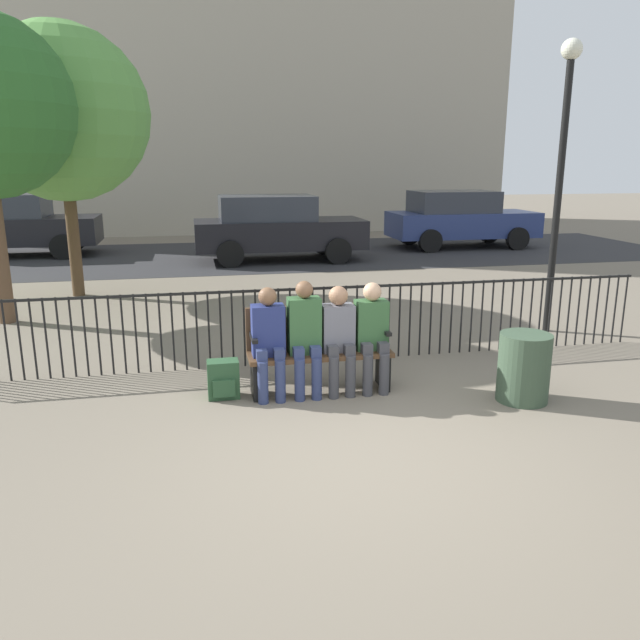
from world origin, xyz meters
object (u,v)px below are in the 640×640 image
tree_1 (61,114)px  seated_person_2 (339,334)px  seated_person_0 (269,337)px  seated_person_3 (372,331)px  lamp_post (563,147)px  park_bench (319,346)px  trash_bin (524,368)px  parked_car_2 (460,218)px  parked_car_1 (11,224)px  seated_person_1 (305,333)px  parked_car_0 (276,227)px  backpack (223,380)px

tree_1 → seated_person_2: bearing=-58.5°
seated_person_0 → seated_person_3: (1.12, 0.00, 0.01)m
lamp_post → park_bench: bearing=-155.8°
seated_person_2 → lamp_post: bearing=27.1°
trash_bin → parked_car_2: bearing=69.3°
seated_person_2 → parked_car_1: 13.02m
tree_1 → parked_car_1: 6.61m
seated_person_1 → parked_car_1: 12.85m
park_bench → seated_person_3: bearing=-12.8°
park_bench → parked_car_0: (0.79, 9.23, 0.36)m
seated_person_0 → seated_person_2: size_ratio=1.01×
seated_person_0 → trash_bin: (2.57, -0.63, -0.30)m
seated_person_1 → parked_car_1: size_ratio=0.29×
parked_car_1 → parked_car_2: same height
seated_person_0 → seated_person_2: bearing=-0.1°
seated_person_1 → tree_1: bearing=118.8°
seated_person_3 → parked_car_2: size_ratio=0.28×
seated_person_1 → seated_person_2: size_ratio=1.06×
park_bench → seated_person_2: 0.28m
lamp_post → parked_car_0: (-2.98, 7.53, -1.78)m
seated_person_0 → parked_car_0: bearing=81.8°
seated_person_3 → parked_car_2: bearing=61.9°
seated_person_2 → seated_person_3: seated_person_3 is taller
park_bench → seated_person_3: (0.56, -0.13, 0.17)m
backpack → parked_car_2: size_ratio=0.10×
seated_person_2 → parked_car_0: size_ratio=0.28×
tree_1 → parked_car_1: (-2.51, 5.63, -2.39)m
seated_person_3 → lamp_post: 4.18m
seated_person_0 → parked_car_2: parked_car_2 is taller
park_bench → seated_person_0: 0.59m
lamp_post → trash_bin: (-1.76, -2.46, -2.26)m
park_bench → seated_person_2: seated_person_2 is taller
seated_person_3 → tree_1: tree_1 is taller
park_bench → lamp_post: lamp_post is taller
seated_person_0 → backpack: (-0.48, 0.07, -0.46)m
seated_person_1 → lamp_post: 4.76m
seated_person_1 → backpack: size_ratio=3.03×
seated_person_0 → seated_person_1: (0.38, 0.00, 0.02)m
parked_car_0 → parked_car_1: same height
backpack → trash_bin: bearing=-13.0°
park_bench → backpack: bearing=-177.0°
park_bench → tree_1: tree_1 is taller
parked_car_0 → trash_bin: 10.07m
lamp_post → trash_bin: lamp_post is taller
parked_car_1 → trash_bin: bearing=-56.9°
backpack → parked_car_0: (1.83, 9.28, 0.64)m
parked_car_0 → trash_bin: parked_car_0 is taller
park_bench → parked_car_0: 9.27m
park_bench → backpack: size_ratio=3.79×
tree_1 → parked_car_1: tree_1 is taller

